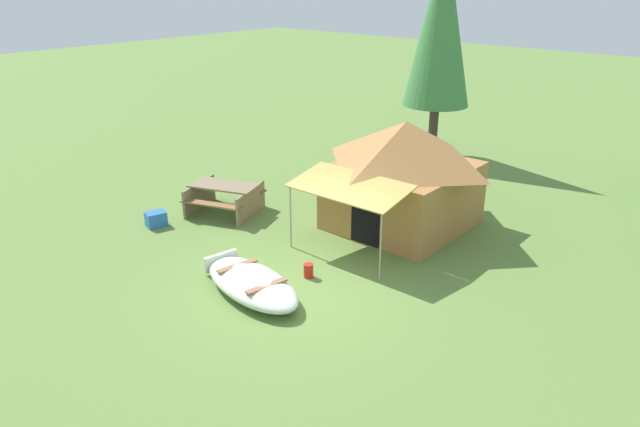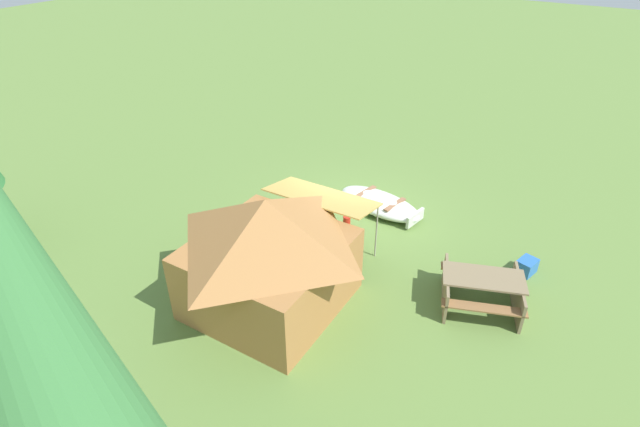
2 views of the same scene
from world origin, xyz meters
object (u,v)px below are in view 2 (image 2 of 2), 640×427
Objects in this scene: picnic_table at (482,287)px; beached_rowboat at (380,203)px; fuel_can at (347,221)px; cooler_box at (527,266)px; pine_tree_back_right at (60,412)px; canvas_cabin_tent at (269,252)px.

beached_rowboat is at bearing -33.99° from picnic_table.
beached_rowboat is at bearing -107.99° from fuel_can.
cooler_box is 4.55m from fuel_can.
picnic_table reaches higher than fuel_can.
picnic_table is at bearing 146.01° from beached_rowboat.
beached_rowboat is 11.10m from pine_tree_back_right.
fuel_can is at bearing 5.98° from cooler_box.
beached_rowboat is at bearing -9.86° from cooler_box.
picnic_table is 4.56× the size of cooler_box.
fuel_can is (3.92, -1.19, -0.33)m from picnic_table.
beached_rowboat is at bearing -93.75° from canvas_cabin_tent.
picnic_table is at bearing -100.20° from pine_tree_back_right.
picnic_table is 7.19× the size of fuel_can.
fuel_can is (0.39, 1.19, -0.08)m from beached_rowboat.
beached_rowboat is 5.92× the size of cooler_box.
pine_tree_back_right is at bearing 101.94° from beached_rowboat.
cooler_box is (-0.60, -1.66, -0.29)m from picnic_table.
canvas_cabin_tent is 2.09× the size of picnic_table.
canvas_cabin_tent is 15.04× the size of fuel_can.
beached_rowboat is 4.20m from cooler_box.
canvas_cabin_tent is 6.67m from pine_tree_back_right.
picnic_table is 4.11m from fuel_can.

